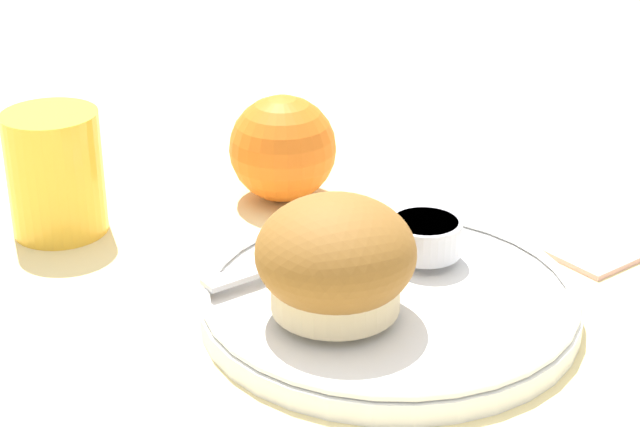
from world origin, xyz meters
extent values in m
plane|color=beige|center=(0.00, 0.00, 0.00)|extent=(3.00, 3.00, 0.00)
cylinder|color=white|center=(0.01, 0.00, 0.01)|extent=(0.24, 0.24, 0.01)
torus|color=white|center=(0.01, 0.00, 0.02)|extent=(0.23, 0.23, 0.01)
cylinder|color=beige|center=(-0.03, 0.00, 0.03)|extent=(0.08, 0.08, 0.03)
ellipsoid|color=brown|center=(-0.03, 0.00, 0.06)|extent=(0.10, 0.10, 0.07)
cylinder|color=silver|center=(0.06, 0.02, 0.03)|extent=(0.05, 0.05, 0.02)
cylinder|color=white|center=(0.06, 0.02, 0.04)|extent=(0.04, 0.04, 0.00)
sphere|color=#B7192D|center=(0.00, 0.06, 0.03)|extent=(0.01, 0.01, 0.01)
sphere|color=#B7192D|center=(0.01, 0.06, 0.03)|extent=(0.01, 0.01, 0.01)
cube|color=#B7B7BC|center=(0.02, 0.06, 0.02)|extent=(0.20, 0.02, 0.00)
sphere|color=orange|center=(0.06, 0.18, 0.04)|extent=(0.08, 0.08, 0.08)
cylinder|color=gold|center=(-0.10, 0.24, 0.05)|extent=(0.07, 0.07, 0.09)
cube|color=#D19E93|center=(0.21, -0.02, 0.00)|extent=(0.12, 0.07, 0.01)
camera|label=1|loc=(-0.37, -0.44, 0.34)|focal=60.00mm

